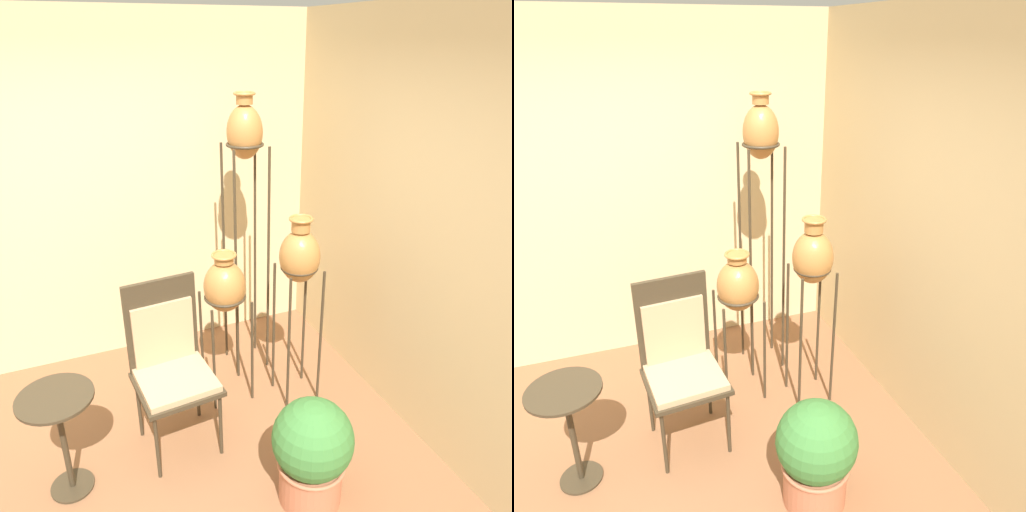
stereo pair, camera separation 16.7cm
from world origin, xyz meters
The scene contains 8 objects.
wall_back centered at (0.00, 1.89, 1.35)m, with size 7.72×0.06×2.70m.
wall_right centered at (1.89, 0.00, 1.35)m, with size 0.06×7.72×2.70m.
vase_stand_tall centered at (1.10, 1.27, 1.80)m, with size 0.28×0.28×2.16m.
vase_stand_medium centered at (1.29, 0.75, 1.12)m, with size 0.28×0.28×1.42m.
vase_stand_short centered at (0.81, 0.96, 0.89)m, with size 0.31×0.31×1.15m.
chair centered at (0.34, 0.67, 0.63)m, with size 0.53×0.51×1.13m.
side_table centered at (-0.35, 0.49, 0.49)m, with size 0.42×0.42×0.69m.
potted_plant centered at (0.94, -0.13, 0.36)m, with size 0.47×0.47×0.68m.
Camera 2 is at (-0.02, -2.02, 2.51)m, focal length 35.00 mm.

